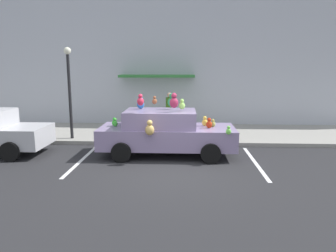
{
  "coord_description": "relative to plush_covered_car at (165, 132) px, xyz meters",
  "views": [
    {
      "loc": [
        0.37,
        -8.82,
        3.0
      ],
      "look_at": [
        -0.18,
        2.36,
        0.9
      ],
      "focal_mm": 33.98,
      "sensor_mm": 36.0,
      "label": 1
    }
  ],
  "objects": [
    {
      "name": "sidewalk",
      "position": [
        0.24,
        3.25,
        -0.73
      ],
      "size": [
        24.0,
        4.0,
        0.15
      ],
      "primitive_type": "cube",
      "color": "gray",
      "rests_on": "ground"
    },
    {
      "name": "plush_covered_car",
      "position": [
        0.0,
        0.0,
        0.0
      ],
      "size": [
        4.56,
        2.14,
        2.17
      ],
      "color": "gray",
      "rests_on": "ground"
    },
    {
      "name": "ground_plane",
      "position": [
        0.24,
        -1.75,
        -0.81
      ],
      "size": [
        60.0,
        60.0,
        0.0
      ],
      "primitive_type": "plane",
      "color": "#262628"
    },
    {
      "name": "parking_stripe_front",
      "position": [
        2.9,
        -0.75,
        -0.81
      ],
      "size": [
        0.12,
        3.6,
        0.01
      ],
      "primitive_type": "cube",
      "color": "silver",
      "rests_on": "ground"
    },
    {
      "name": "parking_stripe_rear",
      "position": [
        -2.69,
        -0.75,
        -0.81
      ],
      "size": [
        0.12,
        3.6,
        0.01
      ],
      "primitive_type": "cube",
      "color": "silver",
      "rests_on": "ground"
    },
    {
      "name": "storefront_building",
      "position": [
        0.23,
        5.39,
        2.38
      ],
      "size": [
        24.0,
        1.25,
        6.4
      ],
      "color": "#B2B7C1",
      "rests_on": "ground"
    },
    {
      "name": "teddy_bear_on_sidewalk",
      "position": [
        2.09,
        1.76,
        -0.4
      ],
      "size": [
        0.29,
        0.24,
        0.56
      ],
      "color": "pink",
      "rests_on": "sidewalk"
    },
    {
      "name": "street_lamp_post",
      "position": [
        -3.88,
        1.75,
        1.56
      ],
      "size": [
        0.28,
        0.28,
        3.59
      ],
      "color": "black",
      "rests_on": "sidewalk"
    },
    {
      "name": "pedestrian_near_shopfront",
      "position": [
        -0.03,
        3.88,
        0.12
      ],
      "size": [
        0.34,
        0.34,
        1.68
      ],
      "color": "#356118",
      "rests_on": "sidewalk"
    }
  ]
}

